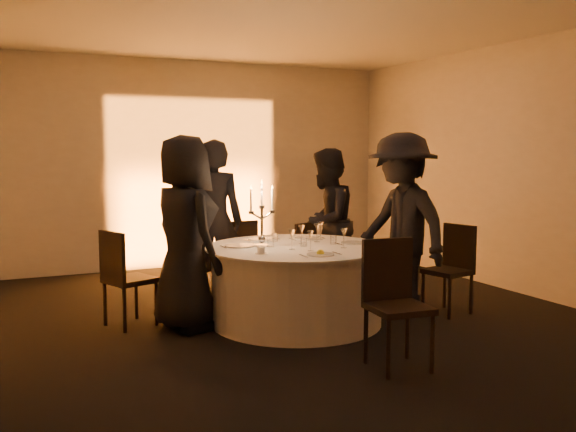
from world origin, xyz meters
name	(u,v)px	position (x,y,z in m)	size (l,w,h in m)	color
floor	(296,322)	(0.00, 0.00, 0.00)	(7.00, 7.00, 0.00)	black
ceiling	(297,14)	(0.00, 0.00, 3.00)	(7.00, 7.00, 0.00)	silver
wall_back	(194,164)	(0.00, 3.50, 1.50)	(7.00, 7.00, 0.00)	beige
wall_right	(527,168)	(3.00, 0.00, 1.50)	(7.00, 7.00, 0.00)	beige
uplighter_fixture	(201,265)	(0.00, 3.20, 0.05)	(0.25, 0.12, 0.10)	black
banquet_table	(296,284)	(0.00, 0.00, 0.38)	(1.80, 1.80, 0.77)	black
chair_left	(123,273)	(-1.59, 0.55, 0.53)	(0.53, 0.53, 0.95)	black
chair_back_left	(240,252)	(-0.01, 1.56, 0.49)	(0.38, 0.39, 0.87)	black
chair_back_right	(299,253)	(0.62, 1.21, 0.48)	(0.50, 0.50, 0.85)	black
chair_right	(452,263)	(1.67, -0.32, 0.52)	(0.48, 0.48, 0.93)	black
chair_front	(394,295)	(0.16, -1.46, 0.57)	(0.48, 0.48, 1.01)	black
guest_left	(185,233)	(-1.06, 0.25, 0.93)	(0.91, 0.59, 1.86)	black
guest_back_left	(213,221)	(-0.45, 1.24, 0.92)	(0.67, 0.44, 1.83)	black
guest_back_right	(326,222)	(0.87, 1.00, 0.87)	(0.84, 0.66, 1.73)	black
guest_right	(401,224)	(1.14, -0.14, 0.95)	(1.22, 0.70, 1.89)	black
plate_left	(240,246)	(-0.52, 0.21, 0.78)	(0.36, 0.29, 0.01)	white
plate_back_left	(262,239)	(-0.14, 0.56, 0.78)	(0.36, 0.29, 0.01)	white
plate_back_right	(307,238)	(0.32, 0.41, 0.78)	(0.36, 0.26, 0.01)	white
plate_right	(353,243)	(0.60, -0.08, 0.78)	(0.36, 0.25, 0.01)	white
plate_front	(320,253)	(-0.04, -0.58, 0.79)	(0.36, 0.25, 0.08)	white
coffee_cup	(261,251)	(-0.49, -0.28, 0.80)	(0.11, 0.11, 0.07)	white
candelabra	(262,223)	(-0.32, 0.12, 1.00)	(0.28, 0.13, 0.66)	silver
wine_glass_a	(320,227)	(0.43, 0.31, 0.91)	(0.07, 0.07, 0.19)	silver
wine_glass_b	(311,236)	(-0.01, -0.32, 0.91)	(0.07, 0.07, 0.19)	silver
wine_glass_c	(292,235)	(-0.13, -0.17, 0.91)	(0.07, 0.07, 0.19)	silver
wine_glass_d	(317,229)	(0.31, 0.17, 0.91)	(0.07, 0.07, 0.19)	silver
wine_glass_e	(302,230)	(0.11, 0.11, 0.91)	(0.07, 0.07, 0.19)	silver
wine_glass_f	(344,234)	(0.36, -0.30, 0.91)	(0.07, 0.07, 0.19)	silver
tumbler_a	(270,242)	(-0.25, 0.07, 0.82)	(0.07, 0.07, 0.09)	silver
tumbler_b	(304,242)	(0.06, -0.04, 0.82)	(0.07, 0.07, 0.09)	silver
tumbler_c	(275,237)	(-0.07, 0.38, 0.82)	(0.07, 0.07, 0.09)	silver
tumbler_d	(333,240)	(0.39, -0.04, 0.82)	(0.07, 0.07, 0.09)	silver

